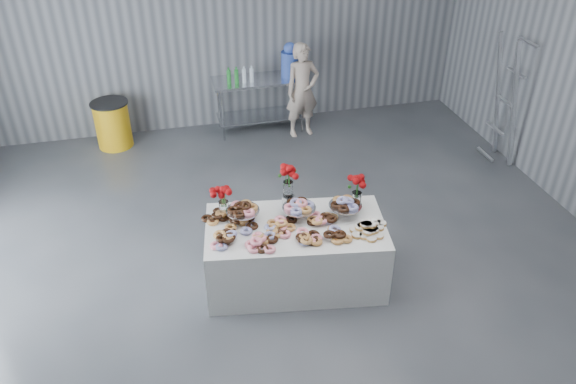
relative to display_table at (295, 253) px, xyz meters
name	(u,v)px	position (x,y,z in m)	size (l,w,h in m)	color
ground	(290,302)	(-0.14, -0.35, -0.38)	(9.00, 9.00, 0.00)	#36383D
room_walls	(256,66)	(-0.42, -0.28, 2.26)	(8.04, 9.04, 4.02)	slate
display_table	(295,253)	(0.00, 0.00, 0.00)	(1.90, 1.00, 0.75)	white
prep_table	(260,95)	(0.37, 3.75, 0.24)	(1.50, 0.60, 0.90)	silver
donut_mounds	(297,225)	(0.00, -0.05, 0.42)	(1.80, 0.80, 0.09)	#DC9250
cake_stand_left	(243,209)	(-0.52, 0.23, 0.52)	(0.36, 0.36, 0.17)	silver
cake_stand_mid	(299,206)	(0.07, 0.14, 0.52)	(0.36, 0.36, 0.17)	silver
cake_stand_right	(345,204)	(0.57, 0.06, 0.52)	(0.36, 0.36, 0.17)	silver
danish_pile	(369,226)	(0.72, -0.26, 0.43)	(0.48, 0.48, 0.11)	white
bouquet_left	(223,193)	(-0.70, 0.36, 0.67)	(0.26, 0.26, 0.42)	white
bouquet_right	(358,184)	(0.74, 0.19, 0.67)	(0.26, 0.26, 0.42)	white
bouquet_center	(288,178)	(0.00, 0.35, 0.75)	(0.26, 0.26, 0.57)	silver
water_jug	(290,61)	(0.87, 3.75, 0.77)	(0.28, 0.28, 0.55)	#4166DD
drink_bottles	(240,75)	(0.05, 3.65, 0.66)	(0.54, 0.08, 0.27)	#268C33
person	(302,90)	(1.00, 3.45, 0.39)	(0.56, 0.37, 1.53)	#CC8C93
trash_barrel	(113,124)	(-1.99, 3.75, 0.00)	(0.58, 0.58, 0.74)	gold
stepladder	(506,101)	(3.61, 1.89, 0.60)	(0.24, 0.49, 1.94)	silver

